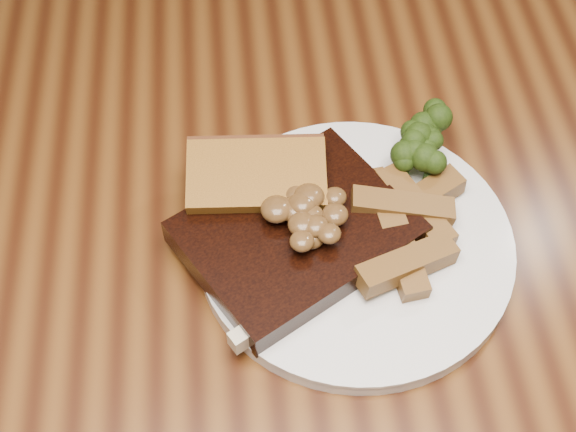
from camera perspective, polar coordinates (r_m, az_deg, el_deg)
name	(u,v)px	position (r m, az deg, el deg)	size (l,w,h in m)	color
dining_table	(283,296)	(0.79, -0.38, -5.73)	(1.60, 0.90, 0.75)	#512D10
chair_far	(276,0)	(1.27, -0.83, 15.10)	(0.52, 0.52, 0.97)	black
plate	(355,246)	(0.70, 4.79, -2.12)	(0.27, 0.27, 0.01)	silver
steak	(296,234)	(0.68, 0.61, -1.27)	(0.18, 0.14, 0.03)	black
steak_bone	(304,300)	(0.65, 1.13, -6.02)	(0.14, 0.01, 0.02)	#BEB293
mushroom_pile	(309,211)	(0.66, 1.48, 0.34)	(0.07, 0.07, 0.03)	#53361A
garlic_bread	(257,193)	(0.71, -2.18, 1.65)	(0.12, 0.07, 0.03)	#8F591A
potato_wedges	(415,224)	(0.70, 9.02, -0.53)	(0.12, 0.12, 0.02)	brown
broccoli_cluster	(419,150)	(0.74, 9.32, 4.68)	(0.07, 0.07, 0.04)	#21340C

